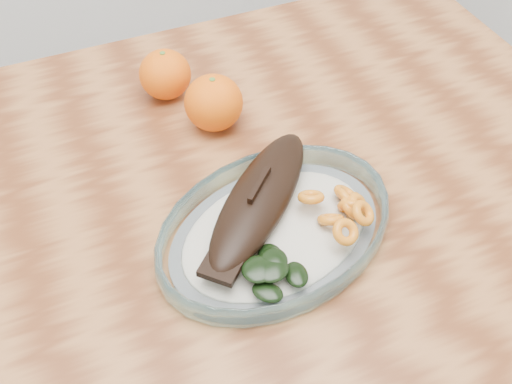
{
  "coord_description": "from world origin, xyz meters",
  "views": [
    {
      "loc": [
        -0.14,
        -0.54,
        1.35
      ],
      "look_at": [
        0.07,
        -0.03,
        0.77
      ],
      "focal_mm": 45.0,
      "sensor_mm": 36.0,
      "label": 1
    }
  ],
  "objects_px": {
    "plated_meal": "(275,225)",
    "orange_right": "(214,103)",
    "orange_left": "(165,74)",
    "dining_table": "(200,252)"
  },
  "relations": [
    {
      "from": "orange_left",
      "to": "orange_right",
      "type": "height_order",
      "value": "orange_right"
    },
    {
      "from": "dining_table",
      "to": "plated_meal",
      "type": "xyz_separation_m",
      "value": [
        0.07,
        -0.09,
        0.12
      ]
    },
    {
      "from": "dining_table",
      "to": "orange_left",
      "type": "xyz_separation_m",
      "value": [
        0.04,
        0.23,
        0.14
      ]
    },
    {
      "from": "plated_meal",
      "to": "orange_right",
      "type": "distance_m",
      "value": 0.22
    },
    {
      "from": "plated_meal",
      "to": "orange_right",
      "type": "bearing_deg",
      "value": 72.61
    },
    {
      "from": "orange_right",
      "to": "dining_table",
      "type": "bearing_deg",
      "value": -119.96
    },
    {
      "from": "orange_left",
      "to": "dining_table",
      "type": "bearing_deg",
      "value": -98.83
    },
    {
      "from": "plated_meal",
      "to": "orange_left",
      "type": "distance_m",
      "value": 0.32
    },
    {
      "from": "orange_left",
      "to": "orange_right",
      "type": "relative_size",
      "value": 0.93
    },
    {
      "from": "plated_meal",
      "to": "orange_right",
      "type": "xyz_separation_m",
      "value": [
        0.0,
        0.22,
        0.02
      ]
    }
  ]
}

